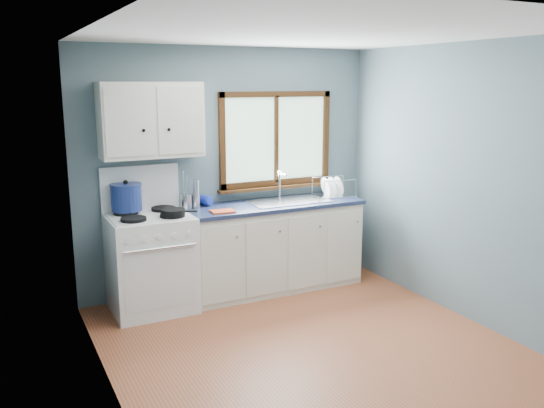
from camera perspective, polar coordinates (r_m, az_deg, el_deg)
name	(u,v)px	position (r m, az deg, el deg)	size (l,w,h in m)	color
floor	(316,352)	(4.86, 4.37, -14.42)	(3.20, 3.60, 0.02)	#9E5231
ceiling	(321,31)	(4.36, 4.91, 16.72)	(3.20, 3.60, 0.02)	white
wall_back	(229,170)	(6.04, -4.30, 3.42)	(3.20, 0.02, 2.50)	slate
wall_front	(508,267)	(3.09, 22.32, -5.83)	(3.20, 0.02, 2.50)	slate
wall_left	(105,224)	(3.88, -16.20, -1.87)	(0.02, 3.60, 2.50)	slate
wall_right	(473,185)	(5.44, 19.31, 1.83)	(0.02, 3.60, 2.50)	slate
gas_range	(151,260)	(5.60, -11.91, -5.44)	(0.76, 0.69, 1.36)	white
base_cabinets	(273,250)	(6.08, 0.08, -4.60)	(1.85, 0.60, 0.88)	silver
countertop	(273,205)	(5.96, 0.08, -0.08)	(1.89, 0.64, 0.04)	#18213C
sink	(288,207)	(6.05, 1.60, -0.30)	(0.84, 0.46, 0.44)	silver
window	(276,146)	(6.20, 0.41, 5.78)	(1.36, 0.10, 1.03)	#9EC6A8
upper_cabinets	(151,120)	(5.54, -11.89, 8.15)	(0.95, 0.35, 0.70)	silver
skillet	(173,211)	(5.36, -9.75, -0.74)	(0.35, 0.29, 0.04)	black
stockpot	(126,197)	(5.57, -14.24, 0.69)	(0.36, 0.36, 0.29)	navy
utensil_crock	(187,201)	(5.73, -8.46, 0.28)	(0.15, 0.15, 0.38)	silver
thermos	(196,194)	(5.71, -7.53, 0.97)	(0.07, 0.07, 0.29)	silver
soap_bottle	(210,193)	(5.79, -6.17, 1.12)	(0.11, 0.11, 0.28)	#162BA0
dish_towel	(223,211)	(5.55, -4.91, -0.73)	(0.22, 0.16, 0.02)	#C84723
dish_rack	(333,191)	(6.34, 6.06, 1.29)	(0.43, 0.34, 0.21)	silver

